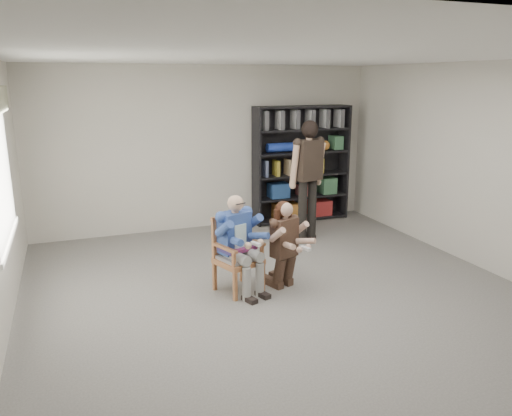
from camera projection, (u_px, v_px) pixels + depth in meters
name	position (u px, v px, depth m)	size (l,w,h in m)	color
room_shell	(292.00, 188.00, 5.46)	(6.00, 7.00, 2.80)	silver
floor	(290.00, 306.00, 5.81)	(6.00, 7.00, 0.01)	#605D59
window_left	(1.00, 169.00, 5.30)	(0.16, 2.00, 1.75)	white
armchair	(238.00, 255.00, 6.11)	(0.55, 0.53, 0.94)	#955733
seated_man	(238.00, 244.00, 6.08)	(0.53, 0.74, 1.23)	navy
kneeling_woman	(286.00, 245.00, 6.18)	(0.47, 0.75, 1.12)	#37251D
bookshelf	(301.00, 164.00, 9.10)	(1.80, 0.38, 2.10)	black
standing_man	(308.00, 182.00, 7.96)	(0.59, 0.33, 1.92)	#2C231C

